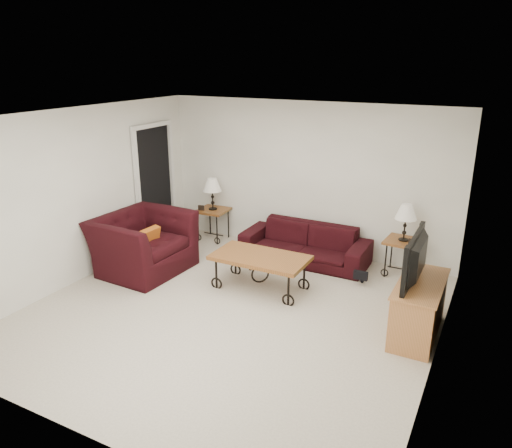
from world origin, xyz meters
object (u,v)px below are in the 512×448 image
at_px(sofa, 305,244).
at_px(armchair, 143,243).
at_px(lamp_left, 212,194).
at_px(television, 422,259).
at_px(lamp_right, 405,223).
at_px(backpack, 363,270).
at_px(coffee_table, 260,272).
at_px(side_table_left, 213,224).
at_px(side_table_right, 402,257).
at_px(tv_stand, 418,309).

height_order(sofa, armchair, armchair).
distance_m(lamp_left, television, 4.19).
xyz_separation_m(lamp_right, armchair, (-3.58, -1.65, -0.40)).
bearing_deg(backpack, coffee_table, -130.02).
height_order(lamp_left, backpack, lamp_left).
bearing_deg(sofa, lamp_right, 6.83).
xyz_separation_m(sofa, television, (2.01, -1.46, 0.67)).
bearing_deg(side_table_left, coffee_table, -40.21).
distance_m(sofa, lamp_right, 1.61).
bearing_deg(side_table_right, side_table_left, 180.00).
distance_m(side_table_right, coffee_table, 2.19).
relative_size(side_table_left, armchair, 0.42).
xyz_separation_m(sofa, tv_stand, (2.03, -1.46, 0.04)).
height_order(coffee_table, television, television).
relative_size(lamp_left, coffee_table, 0.42).
bearing_deg(backpack, tv_stand, -32.15).
height_order(lamp_right, television, television).
bearing_deg(lamp_left, lamp_right, 0.00).
bearing_deg(lamp_left, sofa, -5.57).
distance_m(coffee_table, tv_stand, 2.23).
distance_m(side_table_left, television, 4.24).
height_order(side_table_left, lamp_right, lamp_right).
bearing_deg(side_table_left, sofa, -5.57).
relative_size(side_table_right, lamp_right, 1.00).
bearing_deg(lamp_right, sofa, -173.17).
height_order(armchair, television, television).
distance_m(side_table_right, television, 1.85).
height_order(coffee_table, armchair, armchair).
xyz_separation_m(side_table_left, lamp_right, (3.35, 0.00, 0.55)).
xyz_separation_m(side_table_right, armchair, (-3.58, -1.65, 0.16)).
height_order(side_table_right, lamp_right, lamp_right).
relative_size(television, backpack, 2.48).
distance_m(lamp_right, coffee_table, 2.27).
bearing_deg(backpack, sofa, 176.38).
relative_size(armchair, television, 1.34).
distance_m(lamp_right, television, 1.72).
height_order(tv_stand, television, television).
xyz_separation_m(lamp_right, coffee_table, (-1.68, -1.41, -0.59)).
distance_m(lamp_left, armchair, 1.72).
height_order(side_table_right, tv_stand, tv_stand).
bearing_deg(armchair, coffee_table, -79.63).
height_order(side_table_left, lamp_left, lamp_left).
bearing_deg(coffee_table, armchair, -172.56).
distance_m(armchair, television, 4.12).
xyz_separation_m(side_table_right, coffee_table, (-1.68, -1.41, -0.03)).
bearing_deg(lamp_left, side_table_left, 0.00).
height_order(lamp_right, coffee_table, lamp_right).
relative_size(sofa, lamp_right, 3.67).
xyz_separation_m(side_table_left, side_table_right, (3.35, 0.00, -0.00)).
xyz_separation_m(lamp_right, backpack, (-0.43, -0.56, -0.63)).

